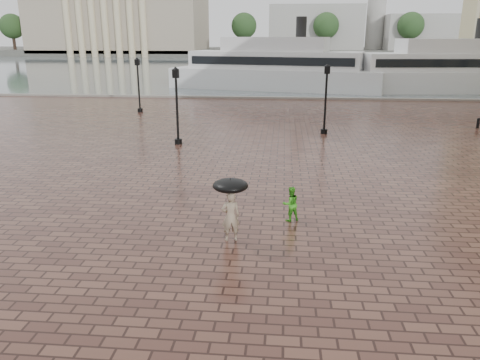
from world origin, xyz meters
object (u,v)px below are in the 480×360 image
at_px(child_pedestrian, 291,204).
at_px(ferry_near, 275,68).
at_px(adult_pedestrian, 231,216).
at_px(ferry_far, 450,70).
at_px(street_lamps, 208,95).

bearing_deg(child_pedestrian, ferry_near, -112.77).
relative_size(adult_pedestrian, ferry_far, 0.06).
relative_size(street_lamps, child_pedestrian, 12.48).
relative_size(ferry_near, ferry_far, 1.04).
bearing_deg(street_lamps, ferry_near, 80.96).
bearing_deg(street_lamps, child_pedestrian, -71.85).
bearing_deg(ferry_near, adult_pedestrian, -76.93).
relative_size(child_pedestrian, ferry_near, 0.05).
height_order(ferry_near, ferry_far, ferry_near).
distance_m(adult_pedestrian, child_pedestrian, 2.66).
bearing_deg(street_lamps, ferry_far, 45.69).
bearing_deg(child_pedestrian, street_lamps, -96.60).
distance_m(child_pedestrian, ferry_near, 43.00).
xyz_separation_m(adult_pedestrian, ferry_near, (0.41, 44.79, 1.72)).
height_order(street_lamps, child_pedestrian, street_lamps).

